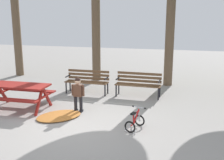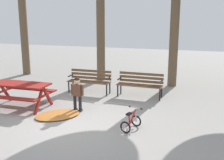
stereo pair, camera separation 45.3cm
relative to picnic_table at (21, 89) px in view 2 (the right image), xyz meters
name	(u,v)px [view 2 (the right image)]	position (x,y,z in m)	size (l,w,h in m)	color
ground	(72,125)	(2.17, -0.81, -0.59)	(36.00, 36.00, 0.00)	gray
picnic_table	(21,89)	(0.00, 0.00, 0.00)	(1.84, 1.39, 0.79)	maroon
park_bench_far_left	(90,79)	(1.37, 2.25, -0.08)	(1.61, 0.48, 0.85)	brown
park_bench_left	(140,83)	(3.27, 2.32, -0.08)	(1.61, 0.48, 0.85)	brown
child_standing	(77,91)	(1.85, 0.21, 0.03)	(0.40, 0.18, 1.05)	black
kids_bicycle	(131,122)	(3.73, -0.64, -0.39)	(0.49, 0.62, 0.54)	black
leaf_pile	(58,115)	(1.48, -0.35, -0.56)	(1.30, 0.91, 0.07)	#B26B2D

